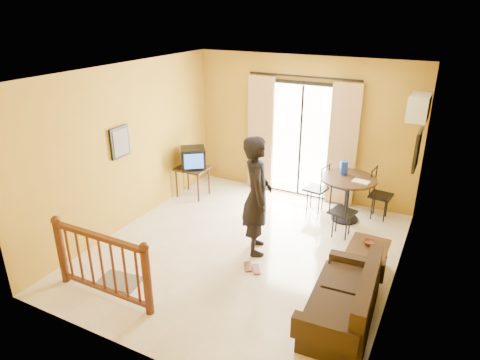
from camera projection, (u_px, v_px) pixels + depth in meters
The scene contains 19 objects.
ground at pixel (245, 250), 6.87m from camera, with size 5.00×5.00×0.00m, color beige.
room_shell at pixel (245, 149), 6.22m from camera, with size 5.00×5.00×5.00m.
balcony_door at pixel (301, 140), 8.41m from camera, with size 2.25×0.14×2.46m.
tv_table at pixel (192, 171), 8.63m from camera, with size 0.62×0.51×0.62m.
television at pixel (193, 158), 8.50m from camera, with size 0.63×0.62×0.42m.
picture_left at pixel (120, 142), 7.05m from camera, with size 0.05×0.42×0.52m.
dining_table at pixel (348, 187), 7.60m from camera, with size 0.99×0.99×0.82m.
water_jug at pixel (344, 168), 7.65m from camera, with size 0.13×0.13×0.25m, color #122EB0.
serving_tray at pixel (361, 182), 7.35m from camera, with size 0.28×0.18×0.02m, color beige.
dining_chairs at pixel (344, 221), 7.80m from camera, with size 1.60×1.44×0.95m.
air_conditioner at pixel (419, 107), 6.76m from camera, with size 0.31×0.60×0.40m.
botanical_print at pixel (417, 150), 6.37m from camera, with size 0.05×0.50×0.60m.
coffee_table at pixel (365, 259), 6.10m from camera, with size 0.54×0.97×0.43m.
bowl at pixel (370, 243), 6.20m from camera, with size 0.18×0.18×0.06m, color brown.
sofa at pixel (346, 304), 5.21m from camera, with size 0.82×1.62×0.76m.
standing_person at pixel (257, 196), 6.53m from camera, with size 0.69×0.45×1.90m, color black.
stair_balustrade at pixel (101, 260), 5.58m from camera, with size 1.63×0.13×1.04m.
doormat at pixel (120, 281), 6.08m from camera, with size 0.60×0.40×0.02m, color #5B5649.
sandals at pixel (252, 268), 6.38m from camera, with size 0.35×0.27×0.03m.
Camera 1 is at (2.65, -5.29, 3.66)m, focal length 32.00 mm.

